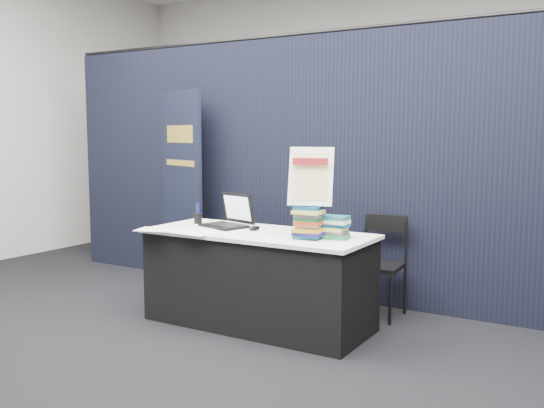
{
  "coord_description": "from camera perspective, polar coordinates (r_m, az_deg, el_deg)",
  "views": [
    {
      "loc": [
        2.51,
        -3.39,
        1.51
      ],
      "look_at": [
        0.13,
        0.55,
        0.98
      ],
      "focal_mm": 40.0,
      "sensor_mm": 36.0,
      "label": 1
    }
  ],
  "objects": [
    {
      "name": "floor",
      "position": [
        4.48,
        -5.17,
        -13.1
      ],
      "size": [
        8.0,
        8.0,
        0.0
      ],
      "primitive_type": "plane",
      "color": "black",
      "rests_on": "ground"
    },
    {
      "name": "wall_back",
      "position": [
        7.81,
        12.51,
        8.2
      ],
      "size": [
        8.0,
        0.02,
        3.5
      ],
      "primitive_type": "cube",
      "color": "beige",
      "rests_on": "floor"
    },
    {
      "name": "drape_partition",
      "position": [
        5.6,
        4.45,
        3.41
      ],
      "size": [
        6.0,
        0.08,
        2.4
      ],
      "primitive_type": "cube",
      "color": "black",
      "rests_on": "floor"
    },
    {
      "name": "display_table",
      "position": [
        4.81,
        -1.31,
        -7.03
      ],
      "size": [
        1.8,
        0.75,
        0.75
      ],
      "color": "black",
      "rests_on": "floor"
    },
    {
      "name": "laptop",
      "position": [
        5.0,
        -4.25,
        -1.41
      ],
      "size": [
        0.42,
        0.38,
        0.27
      ],
      "rotation": [
        0.0,
        0.0,
        -0.27
      ],
      "color": "black",
      "rests_on": "display_table"
    },
    {
      "name": "mouse",
      "position": [
        4.81,
        -1.66,
        -2.29
      ],
      "size": [
        0.09,
        0.12,
        0.03
      ],
      "primitive_type": "ellipsoid",
      "rotation": [
        0.0,
        0.0,
        -0.2
      ],
      "color": "black",
      "rests_on": "display_table"
    },
    {
      "name": "brochure_left",
      "position": [
        4.92,
        -10.79,
        -2.38
      ],
      "size": [
        0.36,
        0.3,
        0.0
      ],
      "primitive_type": "cube",
      "rotation": [
        0.0,
        0.0,
        0.3
      ],
      "color": "white",
      "rests_on": "display_table"
    },
    {
      "name": "brochure_mid",
      "position": [
        4.72,
        -7.27,
        -2.69
      ],
      "size": [
        0.35,
        0.26,
        0.0
      ],
      "primitive_type": "cube",
      "rotation": [
        0.0,
        0.0,
        -0.08
      ],
      "color": "white",
      "rests_on": "display_table"
    },
    {
      "name": "brochure_right",
      "position": [
        5.0,
        -5.92,
        -2.15
      ],
      "size": [
        0.37,
        0.31,
        0.0
      ],
      "primitive_type": "cube",
      "rotation": [
        0.0,
        0.0,
        -0.32
      ],
      "color": "silver",
      "rests_on": "display_table"
    },
    {
      "name": "pen_cup",
      "position": [
        5.2,
        -6.99,
        -1.36
      ],
      "size": [
        0.08,
        0.08,
        0.09
      ],
      "primitive_type": "cylinder",
      "rotation": [
        0.0,
        0.0,
        -0.18
      ],
      "color": "black",
      "rests_on": "display_table"
    },
    {
      "name": "book_stack_tall",
      "position": [
        4.4,
        3.45,
        -1.77
      ],
      "size": [
        0.21,
        0.17,
        0.24
      ],
      "rotation": [
        0.0,
        0.0,
        0.12
      ],
      "color": "#18585E",
      "rests_on": "display_table"
    },
    {
      "name": "book_stack_short",
      "position": [
        4.45,
        5.87,
        -2.18
      ],
      "size": [
        0.2,
        0.16,
        0.16
      ],
      "rotation": [
        0.0,
        0.0,
        0.06
      ],
      "color": "#1F743E",
      "rests_on": "display_table"
    },
    {
      "name": "info_sign",
      "position": [
        4.39,
        3.66,
        2.55
      ],
      "size": [
        0.35,
        0.22,
        0.44
      ],
      "rotation": [
        0.0,
        0.0,
        0.31
      ],
      "color": "black",
      "rests_on": "book_stack_tall"
    },
    {
      "name": "pullup_banner",
      "position": [
        6.28,
        -8.51,
        0.63
      ],
      "size": [
        0.8,
        0.4,
        1.95
      ],
      "rotation": [
        0.0,
        0.0,
        -0.38
      ],
      "color": "black",
      "rests_on": "floor"
    },
    {
      "name": "stacking_chair",
      "position": [
        5.13,
        10.07,
        -5.27
      ],
      "size": [
        0.4,
        0.41,
        0.83
      ],
      "rotation": [
        0.0,
        0.0,
        0.07
      ],
      "color": "black",
      "rests_on": "floor"
    }
  ]
}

